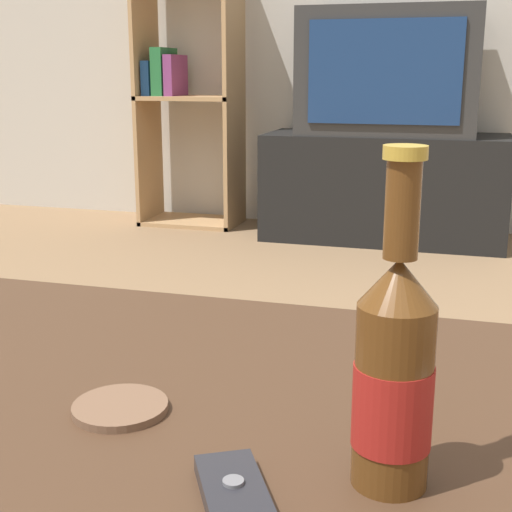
# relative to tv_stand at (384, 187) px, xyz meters

# --- Properties ---
(coffee_table) EXTENTS (1.29, 0.89, 0.42)m
(coffee_table) POSITION_rel_tv_stand_xyz_m (0.01, -2.73, 0.13)
(coffee_table) COLOR #422B1C
(coffee_table) RESTS_ON ground_plane
(tv_stand) EXTENTS (1.07, 0.44, 0.47)m
(tv_stand) POSITION_rel_tv_stand_xyz_m (0.00, 0.00, 0.00)
(tv_stand) COLOR black
(tv_stand) RESTS_ON ground_plane
(television) EXTENTS (0.76, 0.44, 0.53)m
(television) POSITION_rel_tv_stand_xyz_m (0.00, -0.00, 0.50)
(television) COLOR #2D2D2D
(television) RESTS_ON tv_stand
(bookshelf) EXTENTS (0.48, 0.30, 1.24)m
(bookshelf) POSITION_rel_tv_stand_xyz_m (-0.99, 0.08, 0.41)
(bookshelf) COLOR tan
(bookshelf) RESTS_ON ground_plane
(beer_bottle) EXTENTS (0.06, 0.06, 0.27)m
(beer_bottle) POSITION_rel_tv_stand_xyz_m (0.29, -2.71, 0.28)
(beer_bottle) COLOR #563314
(beer_bottle) RESTS_ON coffee_table
(cell_phone) EXTENTS (0.09, 0.11, 0.02)m
(cell_phone) POSITION_rel_tv_stand_xyz_m (0.18, -2.76, 0.19)
(cell_phone) COLOR #232328
(cell_phone) RESTS_ON coffee_table
(coaster) EXTENTS (0.09, 0.09, 0.01)m
(coaster) POSITION_rel_tv_stand_xyz_m (0.03, -2.65, 0.19)
(coaster) COLOR brown
(coaster) RESTS_ON coffee_table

